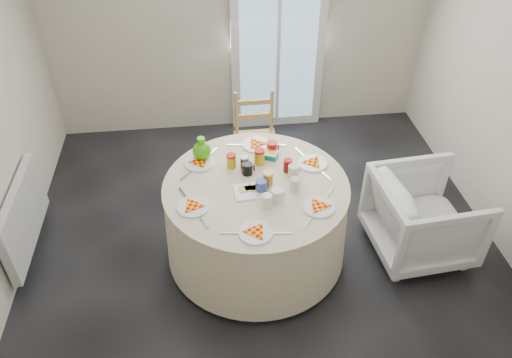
{
  "coord_description": "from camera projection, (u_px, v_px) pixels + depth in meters",
  "views": [
    {
      "loc": [
        -0.42,
        -2.96,
        3.14
      ],
      "look_at": [
        -0.07,
        -0.06,
        0.8
      ],
      "focal_mm": 35.0,
      "sensor_mm": 36.0,
      "label": 1
    }
  ],
  "objects": [
    {
      "name": "armchair",
      "position": [
        424.0,
        214.0,
        4.05
      ],
      "size": [
        0.78,
        0.82,
        0.79
      ],
      "primitive_type": "imported",
      "rotation": [
        0.0,
        0.0,
        1.65
      ],
      "color": "silver",
      "rests_on": "floor"
    },
    {
      "name": "table",
      "position": [
        256.0,
        220.0,
        4.01
      ],
      "size": [
        1.46,
        1.46,
        0.74
      ],
      "primitive_type": "cylinder",
      "color": "beige",
      "rests_on": "floor"
    },
    {
      "name": "radiator",
      "position": [
        24.0,
        216.0,
        4.04
      ],
      "size": [
        0.07,
        1.0,
        0.55
      ],
      "primitive_type": "cube",
      "color": "silver",
      "rests_on": "floor"
    },
    {
      "name": "cheese_platter",
      "position": [
        255.0,
        189.0,
        3.7
      ],
      "size": [
        0.32,
        0.22,
        0.04
      ],
      "primitive_type": null,
      "rotation": [
        0.0,
        0.0,
        0.07
      ],
      "color": "white",
      "rests_on": "table"
    },
    {
      "name": "wooden_chair",
      "position": [
        256.0,
        138.0,
        4.76
      ],
      "size": [
        0.4,
        0.38,
        0.9
      ],
      "primitive_type": null,
      "rotation": [
        0.0,
        0.0,
        0.01
      ],
      "color": "tan",
      "rests_on": "floor"
    },
    {
      "name": "floor",
      "position": [
        264.0,
        246.0,
        4.3
      ],
      "size": [
        4.0,
        4.0,
        0.0
      ],
      "primitive_type": "plane",
      "color": "black",
      "rests_on": "ground"
    },
    {
      "name": "green_pitcher",
      "position": [
        201.0,
        146.0,
        3.96
      ],
      "size": [
        0.17,
        0.17,
        0.19
      ],
      "primitive_type": null,
      "rotation": [
        0.0,
        0.0,
        -0.14
      ],
      "color": "#3EAA0C",
      "rests_on": "table"
    },
    {
      "name": "jar_cluster",
      "position": [
        258.0,
        161.0,
        3.88
      ],
      "size": [
        0.54,
        0.36,
        0.14
      ],
      "primitive_type": null,
      "rotation": [
        0.0,
        0.0,
        0.25
      ],
      "color": "#A05816",
      "rests_on": "table"
    },
    {
      "name": "wall_back",
      "position": [
        239.0,
        13.0,
        5.04
      ],
      "size": [
        4.0,
        0.02,
        2.6
      ],
      "primitive_type": "cube",
      "color": "#BCB5A3",
      "rests_on": "floor"
    },
    {
      "name": "glass_door",
      "position": [
        278.0,
        37.0,
        5.19
      ],
      "size": [
        1.0,
        0.08,
        2.1
      ],
      "primitive_type": "cube",
      "color": "silver",
      "rests_on": "floor"
    },
    {
      "name": "mugs_glasses",
      "position": [
        273.0,
        175.0,
        3.77
      ],
      "size": [
        0.74,
        0.74,
        0.12
      ],
      "primitive_type": null,
      "rotation": [
        0.0,
        0.0,
        -0.18
      ],
      "color": "gray",
      "rests_on": "table"
    },
    {
      "name": "butter_tub",
      "position": [
        269.0,
        154.0,
        4.02
      ],
      "size": [
        0.16,
        0.14,
        0.05
      ],
      "primitive_type": "cube",
      "rotation": [
        0.0,
        0.0,
        -0.42
      ],
      "color": "#04738A",
      "rests_on": "table"
    },
    {
      "name": "place_settings",
      "position": [
        256.0,
        182.0,
        3.76
      ],
      "size": [
        1.42,
        1.42,
        0.02
      ],
      "primitive_type": null,
      "rotation": [
        0.0,
        0.0,
        -0.12
      ],
      "color": "silver",
      "rests_on": "table"
    }
  ]
}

